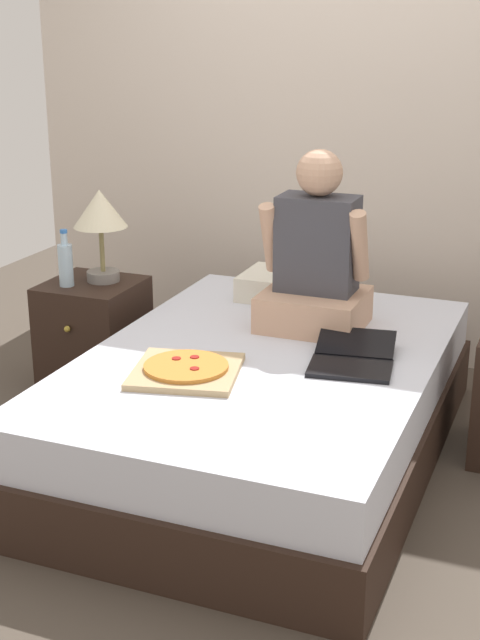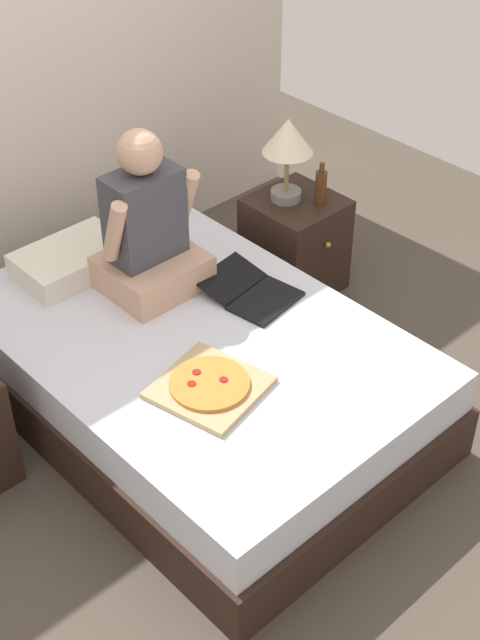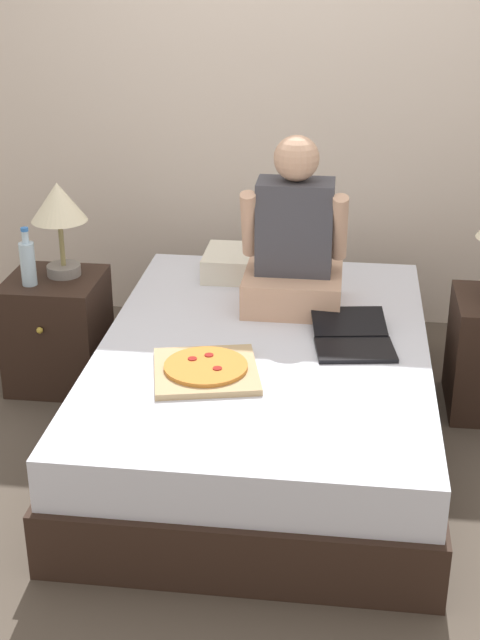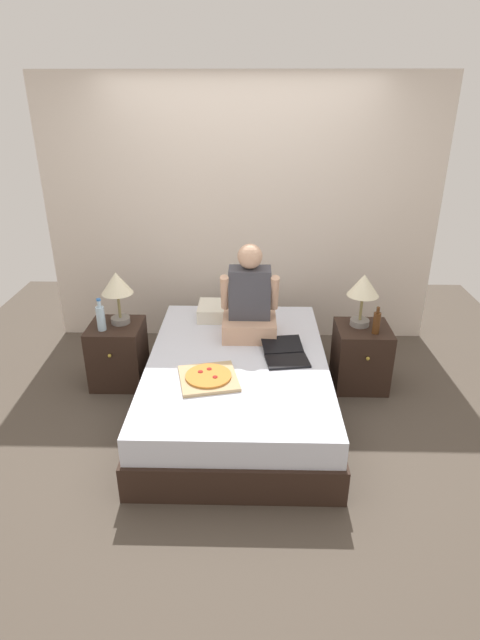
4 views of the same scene
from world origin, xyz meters
The scene contains 10 objects.
ground_plane centered at (0.00, 0.00, 0.00)m, with size 5.73×5.73×0.00m, color #4C4238.
wall_back centered at (0.00, 1.40, 1.25)m, with size 3.73×0.12×2.50m, color beige.
bed centered at (0.00, 0.00, 0.23)m, with size 1.41×2.08×0.46m.
nightstand_left centered at (-1.04, 0.40, 0.27)m, with size 0.44×0.47×0.54m.
lamp_on_left_nightstand centered at (-1.00, 0.45, 0.87)m, with size 0.26×0.26×0.45m.
water_bottle centered at (-1.12, 0.31, 0.65)m, with size 0.07×0.07×0.28m.
pillow centered at (-0.11, 0.76, 0.52)m, with size 0.52×0.34×0.12m, color silver.
person_seated centered at (0.09, 0.41, 0.75)m, with size 0.47×0.40×0.78m.
laptop centered at (0.37, 0.01, 0.48)m, with size 0.37×0.46×0.07m.
pizza_box centered at (-0.20, -0.32, 0.48)m, with size 0.48×0.48×0.05m.
Camera 3 is at (0.32, -3.37, 2.07)m, focal length 50.00 mm.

